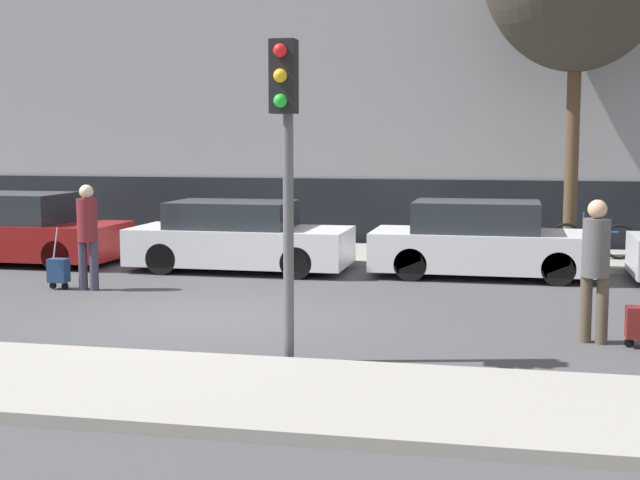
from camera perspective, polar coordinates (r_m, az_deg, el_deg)
ground_plane at (r=12.91m, az=-6.90°, el=-4.95°), size 80.00×80.00×0.00m
sidewalk_near at (r=9.53m, az=-14.36°, el=-8.85°), size 28.00×2.50×0.12m
sidewalk_far at (r=19.56m, az=-0.21°, el=-0.83°), size 28.00×3.00×0.12m
parked_car_0 at (r=19.38m, az=-18.96°, el=0.57°), size 4.36×1.88×1.45m
parked_car_1 at (r=17.33m, az=-5.23°, el=0.12°), size 4.22×1.78×1.35m
parked_car_2 at (r=16.80m, az=10.36°, el=-0.09°), size 4.16×1.79×1.40m
pedestrian_left at (r=15.49m, az=-14.66°, el=0.61°), size 0.35×0.34×1.79m
trolley_left at (r=15.81m, az=-16.40°, el=-1.89°), size 0.34×0.29×1.07m
pedestrian_right at (r=11.58m, az=17.23°, el=-1.33°), size 0.34×0.34×1.80m
trolley_right at (r=11.60m, az=19.78°, el=-5.01°), size 0.34×0.29×1.05m
traffic_light at (r=9.90m, az=-2.22°, el=6.72°), size 0.28×0.47×3.62m
parked_bicycle at (r=18.96m, az=17.05°, el=-0.04°), size 1.77×0.06×0.96m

